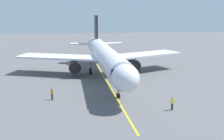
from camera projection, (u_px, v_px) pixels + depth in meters
The scene contains 6 objects.
ground_plane at pixel (110, 73), 55.02m from camera, with size 220.00×220.00×0.00m, color #565659.
apron_lead_in_line at pixel (108, 85), 46.45m from camera, with size 0.24×40.00×0.01m, color yellow.
airplane at pixel (105, 56), 51.71m from camera, with size 34.77×40.32×11.50m.
ground_crew_marshaller at pixel (172, 103), 34.20m from camera, with size 0.44×0.32×1.71m.
ground_crew_wing_walker at pixel (52, 94), 38.22m from camera, with size 0.41×0.27×1.71m.
ground_crew_loader at pixel (132, 80), 45.82m from camera, with size 0.47×0.45×1.71m.
Camera 1 is at (5.92, 53.32, 12.23)m, focal length 43.23 mm.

